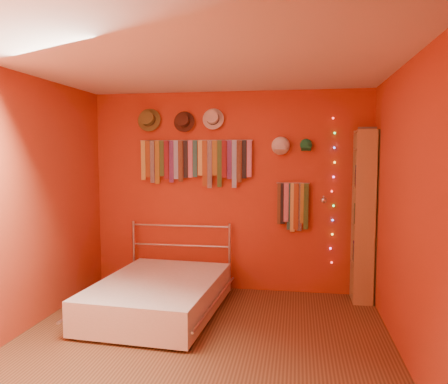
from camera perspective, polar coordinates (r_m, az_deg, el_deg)
The scene contains 16 objects.
ground at distance 4.15m, azimuth -3.36°, elevation -19.61°, with size 3.50×3.50×0.00m, color #53321C.
back_wall at distance 5.51m, azimuth 0.64°, elevation 0.04°, with size 3.50×0.02×2.50m, color #A32D1A.
right_wall at distance 3.81m, azimuth 23.13°, elevation -2.62°, with size 0.02×3.50×2.50m, color #A32D1A.
left_wall at distance 4.53m, azimuth -25.58°, elevation -1.55°, with size 0.02×3.50×2.50m, color #A32D1A.
ceiling at distance 3.85m, azimuth -3.56°, elevation 16.55°, with size 3.50×3.50×0.02m, color white.
tie_rack at distance 5.51m, azimuth -3.79°, elevation 4.24°, with size 1.45×0.03×0.60m.
small_tie_rack at distance 5.40m, azimuth 9.00°, elevation -1.65°, with size 0.40×0.03×0.60m.
fedora_olive at distance 5.66m, azimuth -9.88°, elevation 9.37°, with size 0.30×0.16×0.29m.
fedora_brown at distance 5.53m, azimuth -5.32°, elevation 9.23°, with size 0.26×0.14×0.26m.
fedora_white at distance 5.45m, azimuth -1.49°, elevation 9.63°, with size 0.27×0.15×0.26m.
cap_white at distance 5.38m, azimuth 7.41°, elevation 5.98°, with size 0.20×0.25×0.20m.
cap_green at distance 5.37m, azimuth 10.67°, elevation 6.06°, with size 0.16×0.20×0.16m.
fairy_lights at distance 5.42m, azimuth 14.04°, elevation 0.08°, with size 0.05×0.02×1.77m.
reading_lamp at distance 5.22m, azimuth 12.86°, elevation -1.01°, with size 0.07×0.31×0.09m.
bookshelf at distance 5.32m, azimuth 18.22°, elevation -2.93°, with size 0.25×0.34×2.00m.
bed at distance 4.90m, azimuth -8.49°, elevation -13.18°, with size 1.40×1.82×0.86m.
Camera 1 is at (0.85, -3.68, 1.73)m, focal length 35.00 mm.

